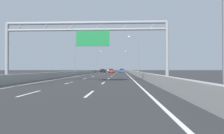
{
  "coord_description": "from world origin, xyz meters",
  "views": [
    {
      "loc": [
        3.67,
        0.81,
        1.48
      ],
      "look_at": [
        0.94,
        59.07,
        2.01
      ],
      "focal_mm": 32.03,
      "sensor_mm": 36.0,
      "label": 1
    }
  ],
  "objects": [
    {
      "name": "lane_dash_left_15",
      "position": [
        -1.8,
        138.5,
        0.01
      ],
      "size": [
        0.16,
        3.0,
        0.01
      ],
      "primitive_type": "cube",
      "color": "white",
      "rests_on": "ground_plane"
    },
    {
      "name": "lane_dash_left_1",
      "position": [
        -1.8,
        12.5,
        0.01
      ],
      "size": [
        0.16,
        3.0,
        0.01
      ],
      "primitive_type": "cube",
      "color": "white",
      "rests_on": "ground_plane"
    },
    {
      "name": "lane_dash_right_4",
      "position": [
        1.8,
        39.5,
        0.01
      ],
      "size": [
        0.16,
        3.0,
        0.01
      ],
      "primitive_type": "cube",
      "color": "white",
      "rests_on": "ground_plane"
    },
    {
      "name": "lane_dash_right_11",
      "position": [
        1.8,
        102.5,
        0.01
      ],
      "size": [
        0.16,
        3.0,
        0.01
      ],
      "primitive_type": "cube",
      "color": "white",
      "rests_on": "ground_plane"
    },
    {
      "name": "lane_dash_left_16",
      "position": [
        -1.8,
        147.5,
        0.01
      ],
      "size": [
        0.16,
        3.0,
        0.01
      ],
      "primitive_type": "cube",
      "color": "white",
      "rests_on": "ground_plane"
    },
    {
      "name": "streetlamp_right_far",
      "position": [
        7.47,
        88.98,
        5.4
      ],
      "size": [
        2.58,
        0.28,
        9.5
      ],
      "color": "slate",
      "rests_on": "ground_plane"
    },
    {
      "name": "lane_dash_right_6",
      "position": [
        1.8,
        57.5,
        0.01
      ],
      "size": [
        0.16,
        3.0,
        0.01
      ],
      "primitive_type": "cube",
      "color": "white",
      "rests_on": "ground_plane"
    },
    {
      "name": "ground_plane",
      "position": [
        0.0,
        100.0,
        0.0
      ],
      "size": [
        260.0,
        260.0,
        0.0
      ],
      "primitive_type": "plane",
      "color": "#2D2D30"
    },
    {
      "name": "lane_dash_left_10",
      "position": [
        -1.8,
        93.5,
        0.01
      ],
      "size": [
        0.16,
        3.0,
        0.01
      ],
      "primitive_type": "cube",
      "color": "white",
      "rests_on": "ground_plane"
    },
    {
      "name": "white_car",
      "position": [
        -3.72,
        119.65,
        0.71
      ],
      "size": [
        1.86,
        4.47,
        1.36
      ],
      "color": "silver",
      "rests_on": "ground_plane"
    },
    {
      "name": "lane_dash_right_1",
      "position": [
        1.8,
        12.5,
        0.01
      ],
      "size": [
        0.16,
        3.0,
        0.01
      ],
      "primitive_type": "cube",
      "color": "white",
      "rests_on": "ground_plane"
    },
    {
      "name": "lane_dash_right_16",
      "position": [
        1.8,
        147.5,
        0.01
      ],
      "size": [
        0.16,
        3.0,
        0.01
      ],
      "primitive_type": "cube",
      "color": "white",
      "rests_on": "ground_plane"
    },
    {
      "name": "lane_dash_right_3",
      "position": [
        1.8,
        30.5,
        0.01
      ],
      "size": [
        0.16,
        3.0,
        0.01
      ],
      "primitive_type": "cube",
      "color": "white",
      "rests_on": "ground_plane"
    },
    {
      "name": "lane_dash_left_14",
      "position": [
        -1.8,
        129.5,
        0.01
      ],
      "size": [
        0.16,
        3.0,
        0.01
      ],
      "primitive_type": "cube",
      "color": "white",
      "rests_on": "ground_plane"
    },
    {
      "name": "blue_car",
      "position": [
        3.81,
        83.95,
        0.77
      ],
      "size": [
        1.87,
        4.41,
        1.52
      ],
      "color": "#2347AD",
      "rests_on": "ground_plane"
    },
    {
      "name": "streetlamp_right_mid",
      "position": [
        7.47,
        48.86,
        5.4
      ],
      "size": [
        2.58,
        0.28,
        9.5
      ],
      "color": "slate",
      "rests_on": "ground_plane"
    },
    {
      "name": "lane_dash_right_15",
      "position": [
        1.8,
        138.5,
        0.01
      ],
      "size": [
        0.16,
        3.0,
        0.01
      ],
      "primitive_type": "cube",
      "color": "white",
      "rests_on": "ground_plane"
    },
    {
      "name": "barrier_left",
      "position": [
        -6.9,
        110.0,
        0.47
      ],
      "size": [
        0.45,
        220.0,
        0.95
      ],
      "color": "#9E9E99",
      "rests_on": "ground_plane"
    },
    {
      "name": "lane_dash_right_5",
      "position": [
        1.8,
        48.5,
        0.01
      ],
      "size": [
        0.16,
        3.0,
        0.01
      ],
      "primitive_type": "cube",
      "color": "white",
      "rests_on": "ground_plane"
    },
    {
      "name": "streetlamp_left_far",
      "position": [
        -7.47,
        88.98,
        5.4
      ],
      "size": [
        2.58,
        0.28,
        9.5
      ],
      "color": "slate",
      "rests_on": "ground_plane"
    },
    {
      "name": "lane_dash_left_5",
      "position": [
        -1.8,
        48.5,
        0.01
      ],
      "size": [
        0.16,
        3.0,
        0.01
      ],
      "primitive_type": "cube",
      "color": "white",
      "rests_on": "ground_plane"
    },
    {
      "name": "sign_gantry",
      "position": [
        0.1,
        21.07,
        4.86
      ],
      "size": [
        16.88,
        0.36,
        6.36
      ],
      "color": "gray",
      "rests_on": "ground_plane"
    },
    {
      "name": "lane_dash_left_11",
      "position": [
        -1.8,
        102.5,
        0.01
      ],
      "size": [
        0.16,
        3.0,
        0.01
      ],
      "primitive_type": "cube",
      "color": "white",
      "rests_on": "ground_plane"
    },
    {
      "name": "lane_dash_right_13",
      "position": [
        1.8,
        120.5,
        0.01
      ],
      "size": [
        0.16,
        3.0,
        0.01
      ],
      "primitive_type": "cube",
      "color": "white",
      "rests_on": "ground_plane"
    },
    {
      "name": "lane_dash_left_6",
      "position": [
        -1.8,
        57.5,
        0.01
      ],
      "size": [
        0.16,
        3.0,
        0.01
      ],
      "primitive_type": "cube",
      "color": "white",
      "rests_on": "ground_plane"
    },
    {
      "name": "lane_dash_right_17",
      "position": [
        1.8,
        156.5,
        0.01
      ],
      "size": [
        0.16,
        3.0,
        0.01
      ],
      "primitive_type": "cube",
      "color": "white",
      "rests_on": "ground_plane"
    },
    {
      "name": "lane_dash_right_8",
      "position": [
        1.8,
        75.5,
        0.01
      ],
      "size": [
        0.16,
        3.0,
        0.01
      ],
      "primitive_type": "cube",
      "color": "white",
      "rests_on": "ground_plane"
    },
    {
      "name": "lane_dash_right_9",
      "position": [
        1.8,
        84.5,
        0.01
      ],
      "size": [
        0.16,
        3.0,
        0.01
      ],
      "primitive_type": "cube",
      "color": "white",
      "rests_on": "ground_plane"
    },
    {
      "name": "lane_dash_left_17",
      "position": [
        -1.8,
        156.5,
        0.01
      ],
      "size": [
        0.16,
        3.0,
        0.01
      ],
      "primitive_type": "cube",
      "color": "white",
      "rests_on": "ground_plane"
    },
    {
      "name": "lane_dash_left_3",
      "position": [
        -1.8,
        30.5,
        0.01
      ],
      "size": [
        0.16,
        3.0,
        0.01
      ],
      "primitive_type": "cube",
      "color": "white",
      "rests_on": "ground_plane"
    },
    {
      "name": "lane_dash_left_7",
      "position": [
        -1.8,
        66.5,
        0.01
      ],
      "size": [
        0.16,
        3.0,
        0.01
      ],
      "primitive_type": "cube",
      "color": "white",
      "rests_on": "ground_plane"
    },
    {
      "name": "edge_line_right",
      "position": [
        5.25,
        88.0,
        0.01
      ],
      "size": [
        0.16,
        176.0,
        0.01
      ],
      "primitive_type": "cube",
      "color": "white",
      "rests_on": "ground_plane"
    },
    {
      "name": "lane_dash_left_9",
      "position": [
        -1.8,
        84.5,
        0.01
      ],
      "size": [
        0.16,
        3.0,
        0.01
      ],
      "primitive_type": "cube",
      "color": "white",
      "rests_on": "ground_plane"
    },
    {
      "name": "lane_dash_right_2",
      "position": [
        1.8,
        21.5,
        0.01
      ],
      "size": [
        0.16,
        3.0,
        0.01
      ],
      "primitive_type": "cube",
      "color": "white",
      "rests_on": "ground_plane"
    },
    {
      "name": "edge_line_left",
      "position": [
        -5.25,
        88.0,
        0.01
      ],
      "size": [
        0.16,
        176.0,
        0.01
      ],
      "primitive_type": "cube",
      "color": "white",
      "rests_on": "ground_plane"
    },
    {
      "name": "black_car",
      "position": [
        -3.82,
        81.36,
        0.74
      ],
      "size": [
        1.86,
        4.31,
        1.43
      ],
      "color": "black",
      "rests_on": "ground_plane"
    },
    {
      "name": "barrier_right",
      "position": [
        6.9,
        110.0,
        0.47
      ],
      "size": [
        0.45,
        220.0,
        0.95
      ],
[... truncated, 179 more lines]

